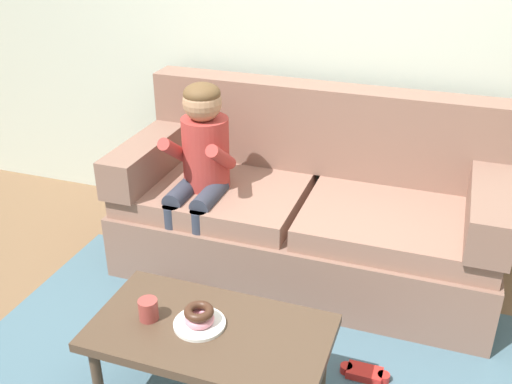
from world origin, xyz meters
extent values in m
plane|color=brown|center=(0.00, 0.00, 0.00)|extent=(10.00, 10.00, 0.00)
cube|color=beige|center=(0.00, 1.40, 1.40)|extent=(8.00, 0.10, 2.80)
cube|color=#846051|center=(0.01, 0.80, 0.19)|extent=(2.08, 0.90, 0.38)
cube|color=#926958|center=(-0.51, 0.75, 0.44)|extent=(1.00, 0.74, 0.12)
cube|color=#926958|center=(0.53, 0.75, 0.44)|extent=(1.00, 0.74, 0.12)
cube|color=#846051|center=(0.01, 1.15, 0.76)|extent=(2.08, 0.20, 0.51)
cube|color=#846051|center=(-0.93, 0.80, 0.61)|extent=(0.20, 0.90, 0.22)
cube|color=#846051|center=(0.94, 0.80, 0.61)|extent=(0.20, 0.90, 0.22)
cube|color=#4C3828|center=(-0.08, -0.35, 0.42)|extent=(0.96, 0.52, 0.04)
cylinder|color=#4C3828|center=(-0.50, -0.55, 0.20)|extent=(0.04, 0.04, 0.40)
cylinder|color=#4C3828|center=(-0.50, -0.15, 0.20)|extent=(0.04, 0.04, 0.40)
cylinder|color=#4C3828|center=(0.34, -0.15, 0.20)|extent=(0.04, 0.04, 0.40)
cylinder|color=#AD3833|center=(-0.55, 0.72, 0.70)|extent=(0.26, 0.26, 0.40)
sphere|color=tan|center=(-0.55, 0.70, 1.00)|extent=(0.21, 0.21, 0.21)
ellipsoid|color=brown|center=(-0.55, 0.70, 1.04)|extent=(0.20, 0.20, 0.12)
cylinder|color=#333847|center=(-0.63, 0.57, 0.51)|extent=(0.11, 0.30, 0.11)
cylinder|color=#333847|center=(-0.63, 0.42, 0.28)|extent=(0.09, 0.09, 0.44)
cube|color=black|center=(-0.63, 0.37, 0.03)|extent=(0.10, 0.20, 0.06)
cylinder|color=#AD3833|center=(-0.69, 0.62, 0.74)|extent=(0.07, 0.29, 0.23)
cylinder|color=#333847|center=(-0.47, 0.57, 0.51)|extent=(0.11, 0.30, 0.11)
cylinder|color=#333847|center=(-0.47, 0.42, 0.28)|extent=(0.09, 0.09, 0.44)
cube|color=black|center=(-0.47, 0.37, 0.03)|extent=(0.10, 0.20, 0.06)
cylinder|color=#AD3833|center=(-0.42, 0.62, 0.74)|extent=(0.07, 0.29, 0.23)
cylinder|color=white|center=(-0.13, -0.34, 0.44)|extent=(0.21, 0.21, 0.01)
torus|color=pink|center=(-0.13, -0.34, 0.47)|extent=(0.15, 0.15, 0.04)
torus|color=#422619|center=(-0.13, -0.34, 0.51)|extent=(0.16, 0.16, 0.04)
cylinder|color=#993D38|center=(-0.34, -0.37, 0.48)|extent=(0.08, 0.08, 0.09)
cube|color=red|center=(0.50, 0.05, 0.03)|extent=(0.16, 0.09, 0.05)
cylinder|color=red|center=(0.42, 0.05, 0.03)|extent=(0.06, 0.06, 0.05)
cylinder|color=red|center=(0.59, 0.05, 0.03)|extent=(0.06, 0.06, 0.05)
camera|label=1|loc=(0.70, -2.01, 1.98)|focal=41.17mm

